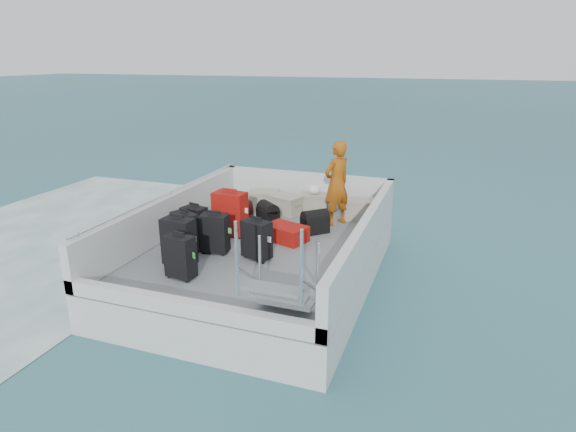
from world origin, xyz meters
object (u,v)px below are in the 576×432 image
at_px(suitcase_6, 257,240).
at_px(crate_3, 357,210).
at_px(suitcase_2, 195,223).
at_px(suitcase_8, 286,233).
at_px(suitcase_5, 230,214).
at_px(passenger, 337,183).
at_px(crate_0, 264,201).
at_px(suitcase_1, 185,233).
at_px(suitcase_0, 179,242).
at_px(crate_2, 314,203).
at_px(suitcase_3, 180,257).
at_px(crate_1, 286,205).
at_px(suitcase_4, 215,234).

bearing_deg(suitcase_6, crate_3, 86.29).
xyz_separation_m(suitcase_2, suitcase_8, (1.49, 0.45, -0.15)).
xyz_separation_m(suitcase_5, passenger, (1.60, 1.18, 0.40)).
bearing_deg(suitcase_6, suitcase_2, -178.25).
bearing_deg(crate_0, suitcase_1, -96.58).
bearing_deg(suitcase_5, suitcase_8, 4.80).
distance_m(suitcase_0, crate_2, 3.48).
distance_m(suitcase_2, suitcase_6, 1.39).
relative_size(suitcase_0, passenger, 0.47).
relative_size(suitcase_0, suitcase_1, 1.11).
bearing_deg(suitcase_6, suitcase_8, 98.86).
distance_m(suitcase_1, suitcase_5, 1.02).
bearing_deg(crate_0, suitcase_6, -70.08).
bearing_deg(suitcase_8, crate_3, -10.97).
relative_size(suitcase_6, suitcase_8, 0.90).
height_order(suitcase_3, crate_0, suitcase_3).
height_order(suitcase_5, suitcase_6, suitcase_5).
bearing_deg(suitcase_8, suitcase_6, -172.29).
bearing_deg(suitcase_3, crate_1, 91.71).
height_order(crate_2, crate_3, crate_3).
bearing_deg(crate_2, suitcase_0, -108.85).
relative_size(suitcase_0, suitcase_4, 1.15).
xyz_separation_m(suitcase_6, crate_2, (0.13, 2.68, -0.15)).
bearing_deg(suitcase_5, suitcase_4, -78.54).
distance_m(suitcase_5, crate_0, 1.62).
distance_m(suitcase_6, crate_2, 2.69).
height_order(suitcase_4, passenger, passenger).
height_order(suitcase_2, passenger, passenger).
distance_m(suitcase_3, passenger, 3.38).
xyz_separation_m(suitcase_6, passenger, (0.75, 2.01, 0.48)).
bearing_deg(crate_2, suitcase_6, -92.69).
bearing_deg(suitcase_1, suitcase_4, 42.55).
xyz_separation_m(suitcase_2, passenger, (2.07, 1.58, 0.50)).
xyz_separation_m(suitcase_0, suitcase_6, (1.00, 0.61, -0.06)).
bearing_deg(crate_2, suitcase_4, -107.58).
xyz_separation_m(suitcase_6, crate_3, (1.07, 2.46, -0.14)).
bearing_deg(crate_0, suitcase_2, -102.47).
distance_m(suitcase_0, passenger, 3.18).
relative_size(suitcase_5, passenger, 0.49).
height_order(suitcase_3, crate_1, suitcase_3).
xyz_separation_m(suitcase_5, crate_0, (-0.03, 1.60, -0.21)).
bearing_deg(suitcase_2, crate_0, 90.12).
relative_size(suitcase_3, passenger, 0.40).
height_order(suitcase_8, crate_2, crate_2).
bearing_deg(suitcase_5, crate_1, 73.21).
height_order(suitcase_0, suitcase_5, suitcase_5).
height_order(suitcase_5, crate_3, suitcase_5).
relative_size(suitcase_2, crate_1, 1.03).
bearing_deg(suitcase_1, suitcase_6, 32.30).
bearing_deg(passenger, suitcase_0, -0.81).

